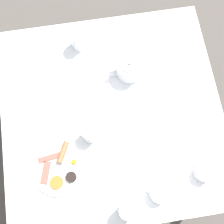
{
  "coord_description": "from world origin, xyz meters",
  "views": [
    {
      "loc": [
        -0.07,
        -0.43,
        2.16
      ],
      "look_at": [
        0.0,
        0.0,
        0.73
      ],
      "focal_mm": 50.0,
      "sensor_mm": 36.0,
      "label": 1
    }
  ],
  "objects_px": {
    "teapot_near": "(129,68)",
    "fork_by_plate": "(78,78)",
    "water_glass_short": "(127,211)",
    "teacup_with_saucer_left": "(203,173)",
    "teacup_with_saucer_right": "(158,194)",
    "breakfast_plate": "(61,167)",
    "water_glass_tall": "(90,134)",
    "wine_glass_spare": "(78,40)",
    "knife_by_plate": "(33,119)",
    "napkin_folded": "(132,145)"
  },
  "relations": [
    {
      "from": "knife_by_plate",
      "to": "fork_by_plate",
      "type": "bearing_deg",
      "value": 36.62
    },
    {
      "from": "teacup_with_saucer_right",
      "to": "water_glass_tall",
      "type": "relative_size",
      "value": 1.54
    },
    {
      "from": "teacup_with_saucer_right",
      "to": "wine_glass_spare",
      "type": "xyz_separation_m",
      "value": [
        -0.25,
        0.8,
        0.03
      ]
    },
    {
      "from": "water_glass_short",
      "to": "fork_by_plate",
      "type": "xyz_separation_m",
      "value": [
        -0.13,
        0.67,
        -0.06
      ]
    },
    {
      "from": "fork_by_plate",
      "to": "teacup_with_saucer_left",
      "type": "bearing_deg",
      "value": -48.22
    },
    {
      "from": "teacup_with_saucer_right",
      "to": "knife_by_plate",
      "type": "bearing_deg",
      "value": 140.11
    },
    {
      "from": "teapot_near",
      "to": "fork_by_plate",
      "type": "distance_m",
      "value": 0.26
    },
    {
      "from": "water_glass_tall",
      "to": "water_glass_short",
      "type": "xyz_separation_m",
      "value": [
        0.11,
        -0.36,
        0.01
      ]
    },
    {
      "from": "water_glass_short",
      "to": "wine_glass_spare",
      "type": "xyz_separation_m",
      "value": [
        -0.1,
        0.85,
        -0.0
      ]
    },
    {
      "from": "breakfast_plate",
      "to": "water_glass_short",
      "type": "height_order",
      "value": "water_glass_short"
    },
    {
      "from": "teapot_near",
      "to": "napkin_folded",
      "type": "bearing_deg",
      "value": -105.26
    },
    {
      "from": "water_glass_short",
      "to": "napkin_folded",
      "type": "xyz_separation_m",
      "value": [
        0.08,
        0.29,
        -0.06
      ]
    },
    {
      "from": "breakfast_plate",
      "to": "teacup_with_saucer_right",
      "type": "distance_m",
      "value": 0.46
    },
    {
      "from": "teacup_with_saucer_left",
      "to": "teacup_with_saucer_right",
      "type": "xyz_separation_m",
      "value": [
        -0.22,
        -0.06,
        0.0
      ]
    },
    {
      "from": "fork_by_plate",
      "to": "knife_by_plate",
      "type": "bearing_deg",
      "value": -143.38
    },
    {
      "from": "water_glass_tall",
      "to": "wine_glass_spare",
      "type": "xyz_separation_m",
      "value": [
        0.01,
        0.49,
        0.01
      ]
    },
    {
      "from": "teacup_with_saucer_left",
      "to": "teapot_near",
      "type": "bearing_deg",
      "value": 113.73
    },
    {
      "from": "teapot_near",
      "to": "fork_by_plate",
      "type": "relative_size",
      "value": 1.22
    },
    {
      "from": "water_glass_tall",
      "to": "napkin_folded",
      "type": "bearing_deg",
      "value": -21.24
    },
    {
      "from": "teacup_with_saucer_right",
      "to": "wine_glass_spare",
      "type": "relative_size",
      "value": 1.38
    },
    {
      "from": "teacup_with_saucer_left",
      "to": "water_glass_short",
      "type": "bearing_deg",
      "value": -163.65
    },
    {
      "from": "breakfast_plate",
      "to": "water_glass_short",
      "type": "relative_size",
      "value": 2.23
    },
    {
      "from": "breakfast_plate",
      "to": "water_glass_tall",
      "type": "distance_m",
      "value": 0.2
    },
    {
      "from": "breakfast_plate",
      "to": "teapot_near",
      "type": "distance_m",
      "value": 0.58
    },
    {
      "from": "water_glass_tall",
      "to": "fork_by_plate",
      "type": "distance_m",
      "value": 0.31
    },
    {
      "from": "water_glass_short",
      "to": "breakfast_plate",
      "type": "bearing_deg",
      "value": 138.37
    },
    {
      "from": "teapot_near",
      "to": "water_glass_tall",
      "type": "xyz_separation_m",
      "value": [
        -0.24,
        -0.3,
        0.0
      ]
    },
    {
      "from": "breakfast_plate",
      "to": "teapot_near",
      "type": "bearing_deg",
      "value": 47.4
    },
    {
      "from": "wine_glass_spare",
      "to": "water_glass_short",
      "type": "bearing_deg",
      "value": -82.96
    },
    {
      "from": "water_glass_tall",
      "to": "water_glass_short",
      "type": "relative_size",
      "value": 0.84
    },
    {
      "from": "water_glass_short",
      "to": "wine_glass_spare",
      "type": "distance_m",
      "value": 0.85
    },
    {
      "from": "knife_by_plate",
      "to": "teapot_near",
      "type": "bearing_deg",
      "value": 18.98
    },
    {
      "from": "breakfast_plate",
      "to": "fork_by_plate",
      "type": "distance_m",
      "value": 0.45
    },
    {
      "from": "wine_glass_spare",
      "to": "knife_by_plate",
      "type": "bearing_deg",
      "value": -126.9
    },
    {
      "from": "teacup_with_saucer_left",
      "to": "water_glass_tall",
      "type": "xyz_separation_m",
      "value": [
        -0.48,
        0.25,
        0.03
      ]
    },
    {
      "from": "teacup_with_saucer_left",
      "to": "knife_by_plate",
      "type": "bearing_deg",
      "value": 152.87
    },
    {
      "from": "breakfast_plate",
      "to": "knife_by_plate",
      "type": "height_order",
      "value": "breakfast_plate"
    },
    {
      "from": "fork_by_plate",
      "to": "water_glass_short",
      "type": "bearing_deg",
      "value": -78.62
    },
    {
      "from": "knife_by_plate",
      "to": "water_glass_short",
      "type": "bearing_deg",
      "value": -52.37
    },
    {
      "from": "teacup_with_saucer_right",
      "to": "wine_glass_spare",
      "type": "height_order",
      "value": "wine_glass_spare"
    },
    {
      "from": "water_glass_short",
      "to": "teacup_with_saucer_right",
      "type": "bearing_deg",
      "value": 17.64
    },
    {
      "from": "teacup_with_saucer_left",
      "to": "water_glass_short",
      "type": "xyz_separation_m",
      "value": [
        -0.37,
        -0.11,
        0.03
      ]
    },
    {
      "from": "wine_glass_spare",
      "to": "knife_by_plate",
      "type": "relative_size",
      "value": 0.64
    },
    {
      "from": "breakfast_plate",
      "to": "knife_by_plate",
      "type": "relative_size",
      "value": 1.51
    },
    {
      "from": "teapot_near",
      "to": "teacup_with_saucer_left",
      "type": "xyz_separation_m",
      "value": [
        0.24,
        -0.55,
        -0.02
      ]
    },
    {
      "from": "napkin_folded",
      "to": "knife_by_plate",
      "type": "xyz_separation_m",
      "value": [
        -0.45,
        0.2,
        -0.0
      ]
    },
    {
      "from": "teacup_with_saucer_left",
      "to": "fork_by_plate",
      "type": "distance_m",
      "value": 0.75
    },
    {
      "from": "wine_glass_spare",
      "to": "napkin_folded",
      "type": "xyz_separation_m",
      "value": [
        0.18,
        -0.56,
        -0.05
      ]
    },
    {
      "from": "napkin_folded",
      "to": "knife_by_plate",
      "type": "relative_size",
      "value": 0.92
    },
    {
      "from": "breakfast_plate",
      "to": "wine_glass_spare",
      "type": "bearing_deg",
      "value": 75.28
    }
  ]
}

